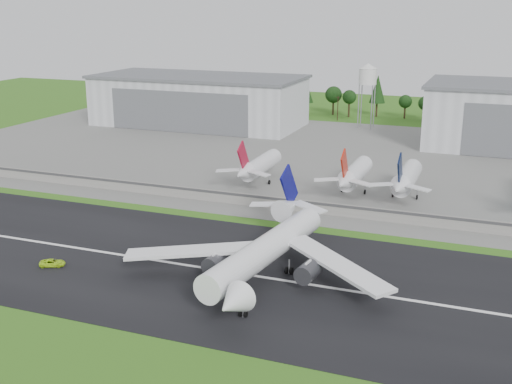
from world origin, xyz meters
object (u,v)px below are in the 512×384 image
at_px(parked_jet_red_a, 257,166).
at_px(parked_jet_red_b, 353,175).
at_px(parked_jet_navy, 405,179).
at_px(main_airliner, 265,257).
at_px(ground_vehicle, 52,263).

relative_size(parked_jet_red_a, parked_jet_red_b, 1.00).
distance_m(parked_jet_red_b, parked_jet_navy, 15.28).
bearing_deg(parked_jet_navy, parked_jet_red_b, -179.94).
bearing_deg(main_airliner, parked_jet_navy, -97.79).
relative_size(ground_vehicle, parked_jet_red_b, 0.17).
relative_size(main_airliner, ground_vehicle, 10.91).
distance_m(main_airliner, parked_jet_red_a, 72.34).
distance_m(main_airliner, parked_jet_navy, 69.48).
xyz_separation_m(parked_jet_red_b, parked_jet_navy, (15.28, 0.02, 0.10)).
bearing_deg(parked_jet_navy, parked_jet_red_a, -179.96).
relative_size(ground_vehicle, parked_jet_navy, 0.17).
height_order(parked_jet_red_b, parked_jet_navy, parked_jet_navy).
bearing_deg(parked_jet_red_a, parked_jet_navy, 0.04).
distance_m(parked_jet_red_a, parked_jet_navy, 45.70).
height_order(parked_jet_red_a, parked_jet_navy, parked_jet_navy).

